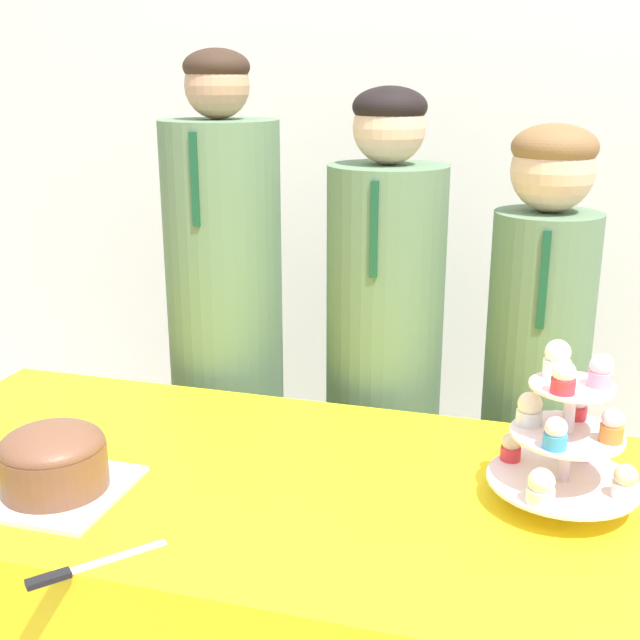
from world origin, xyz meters
TOP-DOWN VIEW (x-y plane):
  - wall_back at (0.00, 1.79)m, footprint 9.00×0.06m
  - round_cake at (-0.41, 0.21)m, footprint 0.25×0.25m
  - cake_knife at (-0.24, 0.01)m, footprint 0.16×0.18m
  - cupcake_stand at (0.48, 0.43)m, footprint 0.27×0.27m
  - student_0 at (-0.39, 0.97)m, footprint 0.30×0.31m
  - student_1 at (0.04, 0.97)m, footprint 0.29×0.30m
  - student_2 at (0.42, 0.97)m, footprint 0.25×0.25m

SIDE VIEW (x-z plane):
  - student_2 at x=0.42m, z-range -0.01..1.39m
  - student_1 at x=0.04m, z-range -0.04..1.44m
  - student_0 at x=-0.39m, z-range -0.05..1.52m
  - cake_knife at x=-0.24m, z-range 0.76..0.77m
  - round_cake at x=-0.41m, z-range 0.77..0.90m
  - cupcake_stand at x=0.48m, z-range 0.75..1.05m
  - wall_back at x=0.00m, z-range 0.00..2.70m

